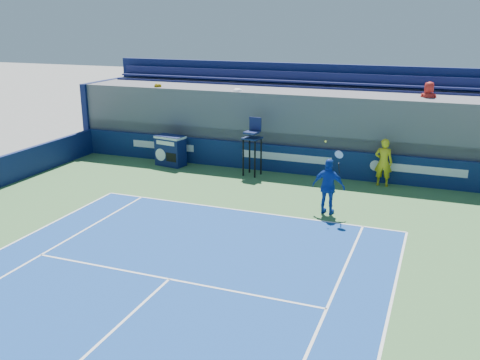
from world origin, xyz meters
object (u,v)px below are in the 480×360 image
at_px(umpire_chair, 253,140).
at_px(tennis_player, 329,187).
at_px(match_clock, 170,150).
at_px(ball_person, 383,162).

xyz_separation_m(umpire_chair, tennis_player, (4.02, -3.54, -0.54)).
relative_size(match_clock, tennis_player, 0.55).
relative_size(ball_person, tennis_player, 0.75).
bearing_deg(umpire_chair, match_clock, 178.31).
height_order(ball_person, match_clock, ball_person).
height_order(ball_person, tennis_player, tennis_player).
bearing_deg(ball_person, umpire_chair, 5.25).
bearing_deg(ball_person, tennis_player, 71.82).
distance_m(ball_person, tennis_player, 4.19).
height_order(match_clock, tennis_player, tennis_player).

